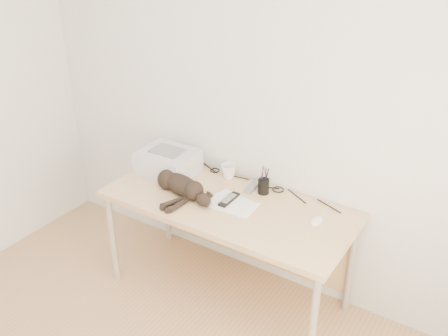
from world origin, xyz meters
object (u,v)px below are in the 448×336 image
Objects in this scene: desk at (234,214)px; mug at (229,171)px; pen_cup at (264,186)px; printer at (168,162)px; cat at (179,185)px; mouse at (317,219)px.

mug is at bearing 130.62° from desk.
mug is 0.56× the size of pen_cup.
cat is (0.24, -0.19, -0.02)m from printer.
mouse is (0.88, 0.17, -0.04)m from cat.
mug is at bearing 77.90° from cat.
pen_cup reaches higher than printer.
mouse is at bearing 1.29° from desk.
desk is 0.31m from mug.
mug is (0.15, 0.36, -0.01)m from cat.
pen_cup reaches higher than cat.
pen_cup is 0.45m from mouse.
cat is at bearing -113.35° from mug.
printer is at bearing 152.83° from cat.
mug reaches higher than mouse.
desk is 0.27m from pen_cup.
mug is (0.39, 0.17, -0.04)m from printer.
mug is at bearing 169.68° from pen_cup.
pen_cup is at bearing 44.73° from cat.
printer is at bearing -170.73° from pen_cup.
cat is at bearing -146.53° from pen_cup.
desk is 8.46× the size of pen_cup.
printer is at bearing 177.29° from desk.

